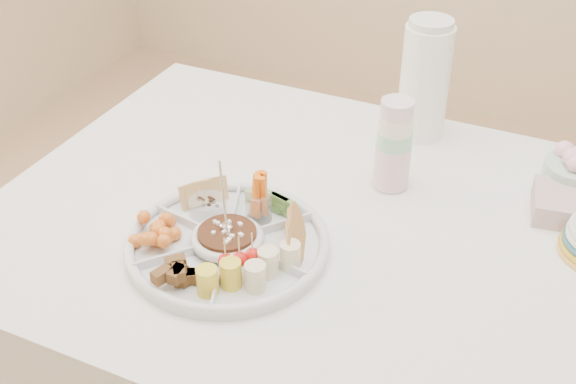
% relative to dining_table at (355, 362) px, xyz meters
% --- Properties ---
extents(dining_table, '(1.52, 1.02, 0.76)m').
position_rel_dining_table_xyz_m(dining_table, '(0.00, 0.00, 0.00)').
color(dining_table, white).
rests_on(dining_table, floor).
extents(party_tray, '(0.44, 0.44, 0.04)m').
position_rel_dining_table_xyz_m(party_tray, '(-0.22, -0.17, 0.40)').
color(party_tray, silver).
rests_on(party_tray, dining_table).
extents(bean_dip, '(0.13, 0.13, 0.04)m').
position_rel_dining_table_xyz_m(bean_dip, '(-0.22, -0.17, 0.41)').
color(bean_dip, '#45261A').
rests_on(bean_dip, party_tray).
extents(tortillas, '(0.11, 0.11, 0.06)m').
position_rel_dining_table_xyz_m(tortillas, '(-0.09, -0.12, 0.42)').
color(tortillas, '#BE7946').
rests_on(tortillas, party_tray).
extents(carrot_cucumber, '(0.12, 0.12, 0.09)m').
position_rel_dining_table_xyz_m(carrot_cucumber, '(-0.19, -0.04, 0.44)').
color(carrot_cucumber, orange).
rests_on(carrot_cucumber, party_tray).
extents(pita_raisins, '(0.12, 0.12, 0.06)m').
position_rel_dining_table_xyz_m(pita_raisins, '(-0.32, -0.09, 0.42)').
color(pita_raisins, tan).
rests_on(pita_raisins, party_tray).
extents(cherries, '(0.14, 0.14, 0.05)m').
position_rel_dining_table_xyz_m(cherries, '(-0.34, -0.21, 0.42)').
color(cherries, orange).
rests_on(cherries, party_tray).
extents(granola_chunks, '(0.11, 0.11, 0.04)m').
position_rel_dining_table_xyz_m(granola_chunks, '(-0.24, -0.30, 0.42)').
color(granola_chunks, brown).
rests_on(granola_chunks, party_tray).
extents(banana_tomato, '(0.14, 0.14, 0.10)m').
position_rel_dining_table_xyz_m(banana_tomato, '(-0.12, -0.25, 0.44)').
color(banana_tomato, '#FFF889').
rests_on(banana_tomato, party_tray).
extents(cup_stack, '(0.10, 0.10, 0.21)m').
position_rel_dining_table_xyz_m(cup_stack, '(-0.01, 0.17, 0.48)').
color(cup_stack, '#ACC5A0').
rests_on(cup_stack, dining_table).
extents(thermos, '(0.13, 0.13, 0.29)m').
position_rel_dining_table_xyz_m(thermos, '(-0.01, 0.41, 0.53)').
color(thermos, white).
rests_on(thermos, dining_table).
extents(flower_bowl, '(0.15, 0.15, 0.10)m').
position_rel_dining_table_xyz_m(flower_bowl, '(0.35, 0.32, 0.43)').
color(flower_bowl, silver).
rests_on(flower_bowl, dining_table).
extents(napkin_stack, '(0.16, 0.15, 0.05)m').
position_rel_dining_table_xyz_m(napkin_stack, '(0.36, 0.22, 0.40)').
color(napkin_stack, '#BF9DA0').
rests_on(napkin_stack, dining_table).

